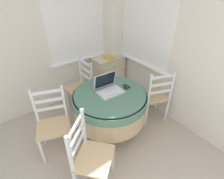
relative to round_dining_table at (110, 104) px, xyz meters
name	(u,v)px	position (x,y,z in m)	size (l,w,h in m)	color
corner_room_shell	(110,50)	(0.16, 0.20, 0.71)	(4.39, 4.78, 2.55)	silver
round_dining_table	(110,104)	(0.00, 0.00, 0.00)	(1.05, 1.05, 0.75)	#4C3D2D
laptop	(109,88)	(0.02, 0.06, 0.24)	(0.36, 0.30, 0.25)	silver
computer_mouse	(126,87)	(0.26, -0.04, 0.21)	(0.05, 0.08, 0.04)	black
cell_phone	(127,86)	(0.30, 0.00, 0.19)	(0.06, 0.12, 0.01)	black
dining_chair_near_back_window	(81,87)	(-0.04, 0.81, -0.11)	(0.39, 0.43, 0.95)	tan
dining_chair_near_right_window	(155,97)	(0.78, -0.17, -0.11)	(0.54, 0.51, 0.95)	tan
dining_chair_camera_near	(90,156)	(-0.64, -0.50, -0.11)	(0.57, 0.57, 0.95)	tan
dining_chair_left_flank	(53,124)	(-0.77, 0.23, -0.11)	(0.53, 0.51, 0.95)	tan
corner_cabinet	(108,74)	(0.72, 1.03, -0.19)	(0.61, 0.41, 0.76)	beige
book_on_cabinet	(109,58)	(0.70, 0.97, 0.20)	(0.16, 0.20, 0.02)	gold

